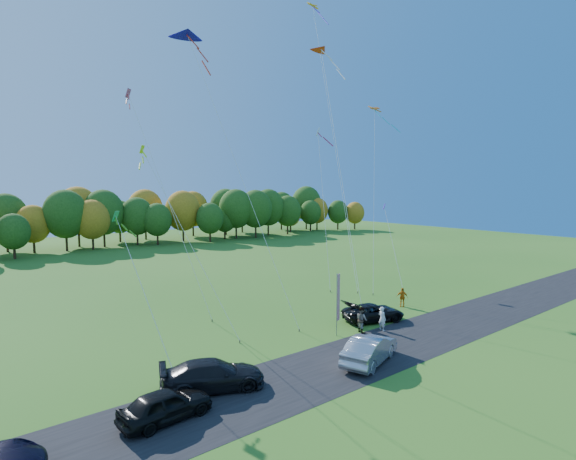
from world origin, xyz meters
TOP-DOWN VIEW (x-y plane):
  - ground at (0.00, 0.00)m, footprint 160.00×160.00m
  - asphalt_strip at (0.00, -4.00)m, footprint 90.00×6.00m
  - tree_line at (0.00, 55.00)m, footprint 116.00×12.00m
  - black_suv at (4.08, 0.37)m, footprint 5.36×3.74m
  - silver_sedan at (-2.55, -4.99)m, footprint 5.32×3.32m
  - dark_truck_a at (-11.65, -2.26)m, footprint 5.79×4.01m
  - dark_truck_b at (-14.85, -3.67)m, footprint 4.37×2.02m
  - person_tailgate_a at (2.77, -1.56)m, footprint 0.47×0.67m
  - person_tailgate_b at (1.34, -0.86)m, footprint 0.91×1.05m
  - person_east at (9.30, 1.58)m, footprint 0.86×1.05m
  - feather_flag at (-0.40, -0.16)m, footprint 0.54×0.30m
  - kite_delta_blue at (-3.92, 7.15)m, footprint 4.88×11.17m
  - kite_parafoil_orange at (12.26, 13.43)m, footprint 6.44×12.85m
  - kite_delta_red at (6.34, 6.45)m, footprint 3.98×9.20m
  - kite_parafoil_rainbow at (13.92, 8.91)m, footprint 8.55×6.65m
  - kite_diamond_yellow at (-8.80, 5.80)m, footprint 4.48×6.70m
  - kite_diamond_green at (-13.23, 2.93)m, footprint 1.63×6.30m
  - kite_diamond_white at (9.94, 12.35)m, footprint 4.34×6.65m
  - kite_diamond_pink at (-7.90, 10.93)m, footprint 4.61×6.26m
  - kite_diamond_blue_low at (14.78, 6.92)m, footprint 3.15×5.30m

SIDE VIEW (x-z plane):
  - ground at x=0.00m, z-range 0.00..0.00m
  - tree_line at x=0.00m, z-range -5.00..5.00m
  - asphalt_strip at x=0.00m, z-range 0.00..0.01m
  - black_suv at x=4.08m, z-range 0.00..1.36m
  - dark_truck_b at x=-14.85m, z-range 0.00..1.45m
  - dark_truck_a at x=-11.65m, z-range 0.00..1.56m
  - silver_sedan at x=-2.55m, z-range 0.00..1.65m
  - person_east at x=9.30m, z-range 0.00..1.68m
  - person_tailgate_a at x=2.77m, z-range 0.00..1.77m
  - person_tailgate_b at x=1.34m, z-range 0.00..1.87m
  - feather_flag at x=-0.40m, z-range 0.51..4.97m
  - kite_diamond_blue_low at x=14.78m, z-range -0.23..8.73m
  - kite_diamond_green at x=-13.23m, z-range -0.15..9.21m
  - kite_diamond_yellow at x=-8.80m, z-range -0.18..13.50m
  - kite_diamond_white at x=9.94m, z-range -0.31..17.13m
  - kite_diamond_pink at x=-7.90m, z-range -0.24..18.26m
  - kite_parafoil_rainbow at x=13.92m, z-range -0.17..19.66m
  - kite_delta_blue at x=-3.92m, z-range -0.38..23.91m
  - kite_delta_red at x=6.34m, z-range -0.23..24.66m
  - kite_parafoil_orange at x=12.26m, z-range -0.15..32.43m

